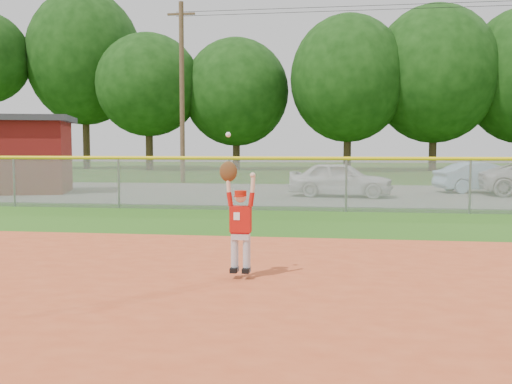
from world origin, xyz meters
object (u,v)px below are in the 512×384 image
at_px(car_white_a, 341,179).
at_px(utility_shed, 19,154).
at_px(ballplayer, 239,217).
at_px(car_blue, 482,177).

xyz_separation_m(car_white_a, utility_shed, (-12.37, -0.02, 0.88)).
relative_size(utility_shed, ballplayer, 2.51).
xyz_separation_m(utility_shed, ballplayer, (10.90, -13.10, -0.66)).
bearing_deg(utility_shed, ballplayer, -50.24).
relative_size(car_blue, utility_shed, 0.76).
distance_m(car_white_a, car_blue, 6.12).
bearing_deg(ballplayer, utility_shed, 129.76).
height_order(utility_shed, ballplayer, utility_shed).
xyz_separation_m(car_white_a, ballplayer, (-1.47, -13.12, 0.21)).
xyz_separation_m(car_blue, ballplayer, (-6.99, -15.75, 0.25)).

